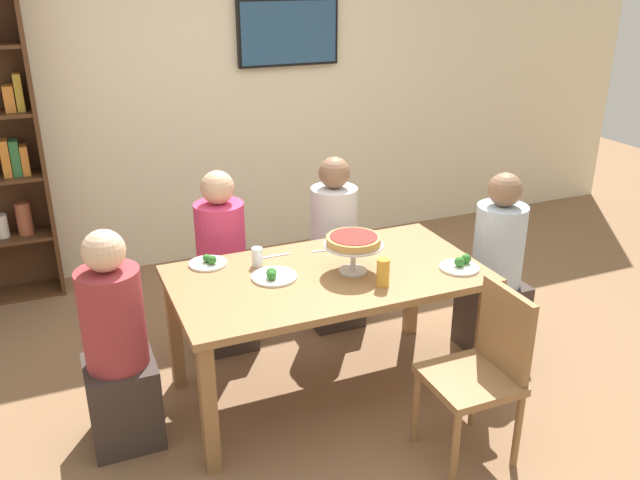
{
  "coord_description": "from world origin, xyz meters",
  "views": [
    {
      "loc": [
        -1.28,
        -2.93,
        2.25
      ],
      "look_at": [
        0.0,
        0.1,
        0.89
      ],
      "focal_mm": 37.37,
      "sensor_mm": 36.0,
      "label": 1
    }
  ],
  "objects_px": {
    "deep_dish_pizza_stand": "(353,243)",
    "salad_plate_spare": "(208,262)",
    "diner_head_east": "(495,277)",
    "cutlery_fork_near": "(327,250)",
    "dining_table": "(327,288)",
    "diner_far_left": "(223,274)",
    "salad_plate_near_diner": "(274,276)",
    "salad_plate_far_diner": "(460,265)",
    "chair_near_right": "(483,367)",
    "cutlery_knife_near": "(275,256)",
    "beer_glass_amber_tall": "(383,272)",
    "television": "(288,32)",
    "water_glass_clear_near": "(257,257)",
    "diner_far_right": "(334,254)",
    "diner_head_west": "(118,356)"
  },
  "relations": [
    {
      "from": "diner_head_east",
      "to": "salad_plate_near_diner",
      "type": "relative_size",
      "value": 4.8
    },
    {
      "from": "salad_plate_far_diner",
      "to": "beer_glass_amber_tall",
      "type": "bearing_deg",
      "value": -177.45
    },
    {
      "from": "diner_head_east",
      "to": "cutlery_fork_near",
      "type": "relative_size",
      "value": 6.39
    },
    {
      "from": "diner_far_left",
      "to": "cutlery_fork_near",
      "type": "distance_m",
      "value": 0.72
    },
    {
      "from": "dining_table",
      "to": "diner_far_left",
      "type": "relative_size",
      "value": 1.43
    },
    {
      "from": "diner_head_west",
      "to": "salad_plate_spare",
      "type": "relative_size",
      "value": 5.57
    },
    {
      "from": "salad_plate_spare",
      "to": "cutlery_fork_near",
      "type": "height_order",
      "value": "salad_plate_spare"
    },
    {
      "from": "television",
      "to": "cutlery_knife_near",
      "type": "height_order",
      "value": "television"
    },
    {
      "from": "diner_head_west",
      "to": "beer_glass_amber_tall",
      "type": "bearing_deg",
      "value": -11.2
    },
    {
      "from": "television",
      "to": "salad_plate_far_diner",
      "type": "xyz_separation_m",
      "value": [
        0.1,
        -2.34,
        -1.01
      ]
    },
    {
      "from": "salad_plate_far_diner",
      "to": "salad_plate_spare",
      "type": "distance_m",
      "value": 1.37
    },
    {
      "from": "deep_dish_pizza_stand",
      "to": "cutlery_knife_near",
      "type": "xyz_separation_m",
      "value": [
        -0.32,
        0.35,
        -0.16
      ]
    },
    {
      "from": "salad_plate_spare",
      "to": "cutlery_fork_near",
      "type": "distance_m",
      "value": 0.68
    },
    {
      "from": "diner_far_left",
      "to": "salad_plate_far_diner",
      "type": "distance_m",
      "value": 1.46
    },
    {
      "from": "diner_far_right",
      "to": "salad_plate_far_diner",
      "type": "distance_m",
      "value": 1.04
    },
    {
      "from": "diner_far_right",
      "to": "salad_plate_far_diner",
      "type": "relative_size",
      "value": 5.39
    },
    {
      "from": "cutlery_knife_near",
      "to": "diner_far_right",
      "type": "bearing_deg",
      "value": -143.0
    },
    {
      "from": "television",
      "to": "deep_dish_pizza_stand",
      "type": "xyz_separation_m",
      "value": [
        -0.45,
        -2.15,
        -0.86
      ]
    },
    {
      "from": "diner_head_west",
      "to": "chair_near_right",
      "type": "distance_m",
      "value": 1.76
    },
    {
      "from": "salad_plate_spare",
      "to": "cutlery_knife_near",
      "type": "relative_size",
      "value": 1.15
    },
    {
      "from": "salad_plate_near_diner",
      "to": "salad_plate_far_diner",
      "type": "relative_size",
      "value": 1.12
    },
    {
      "from": "diner_head_east",
      "to": "cutlery_knife_near",
      "type": "xyz_separation_m",
      "value": [
        -1.32,
        0.28,
        0.25
      ]
    },
    {
      "from": "diner_head_east",
      "to": "deep_dish_pizza_stand",
      "type": "bearing_deg",
      "value": 4.02
    },
    {
      "from": "television",
      "to": "salad_plate_far_diner",
      "type": "distance_m",
      "value": 2.55
    },
    {
      "from": "dining_table",
      "to": "cutlery_knife_near",
      "type": "relative_size",
      "value": 9.16
    },
    {
      "from": "diner_far_left",
      "to": "salad_plate_near_diner",
      "type": "distance_m",
      "value": 0.73
    },
    {
      "from": "diner_far_left",
      "to": "water_glass_clear_near",
      "type": "bearing_deg",
      "value": 8.96
    },
    {
      "from": "chair_near_right",
      "to": "water_glass_clear_near",
      "type": "bearing_deg",
      "value": 38.85
    },
    {
      "from": "diner_far_left",
      "to": "salad_plate_near_diner",
      "type": "height_order",
      "value": "diner_far_left"
    },
    {
      "from": "beer_glass_amber_tall",
      "to": "diner_head_east",
      "type": "bearing_deg",
      "value": 16.57
    },
    {
      "from": "deep_dish_pizza_stand",
      "to": "salad_plate_spare",
      "type": "distance_m",
      "value": 0.8
    },
    {
      "from": "water_glass_clear_near",
      "to": "salad_plate_far_diner",
      "type": "bearing_deg",
      "value": -24.78
    },
    {
      "from": "diner_far_right",
      "to": "cutlery_knife_near",
      "type": "height_order",
      "value": "diner_far_right"
    },
    {
      "from": "diner_far_left",
      "to": "salad_plate_far_diner",
      "type": "height_order",
      "value": "diner_far_left"
    },
    {
      "from": "diner_far_right",
      "to": "deep_dish_pizza_stand",
      "type": "bearing_deg",
      "value": -16.76
    },
    {
      "from": "dining_table",
      "to": "chair_near_right",
      "type": "bearing_deg",
      "value": -57.5
    },
    {
      "from": "diner_head_east",
      "to": "cutlery_fork_near",
      "type": "xyz_separation_m",
      "value": [
        -1.02,
        0.24,
        0.25
      ]
    },
    {
      "from": "diner_head_east",
      "to": "cutlery_fork_near",
      "type": "distance_m",
      "value": 1.08
    },
    {
      "from": "salad_plate_spare",
      "to": "cutlery_knife_near",
      "type": "height_order",
      "value": "salad_plate_spare"
    },
    {
      "from": "water_glass_clear_near",
      "to": "cutlery_knife_near",
      "type": "xyz_separation_m",
      "value": [
        0.13,
        0.08,
        -0.05
      ]
    },
    {
      "from": "television",
      "to": "deep_dish_pizza_stand",
      "type": "relative_size",
      "value": 2.58
    },
    {
      "from": "salad_plate_near_diner",
      "to": "salad_plate_far_diner",
      "type": "distance_m",
      "value": 1.01
    },
    {
      "from": "dining_table",
      "to": "cutlery_knife_near",
      "type": "bearing_deg",
      "value": 120.59
    },
    {
      "from": "deep_dish_pizza_stand",
      "to": "cutlery_knife_near",
      "type": "height_order",
      "value": "deep_dish_pizza_stand"
    },
    {
      "from": "diner_head_east",
      "to": "water_glass_clear_near",
      "type": "relative_size",
      "value": 11.12
    },
    {
      "from": "chair_near_right",
      "to": "salad_plate_near_diner",
      "type": "height_order",
      "value": "chair_near_right"
    },
    {
      "from": "water_glass_clear_near",
      "to": "diner_head_east",
      "type": "bearing_deg",
      "value": -7.97
    },
    {
      "from": "salad_plate_near_diner",
      "to": "cutlery_fork_near",
      "type": "bearing_deg",
      "value": 29.67
    },
    {
      "from": "salad_plate_far_diner",
      "to": "beer_glass_amber_tall",
      "type": "distance_m",
      "value": 0.49
    },
    {
      "from": "diner_head_east",
      "to": "chair_near_right",
      "type": "relative_size",
      "value": 1.32
    }
  ]
}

